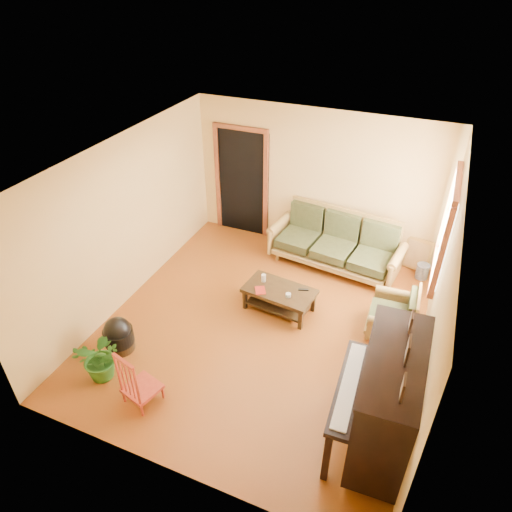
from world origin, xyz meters
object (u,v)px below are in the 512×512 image
at_px(red_chair, 140,377).
at_px(sofa, 335,243).
at_px(coffee_table, 279,299).
at_px(footstool, 119,338).
at_px(potted_plant, 101,358).
at_px(armchair, 392,311).
at_px(ceramic_crock, 422,271).
at_px(piano, 389,403).

bearing_deg(red_chair, sofa, 84.45).
bearing_deg(coffee_table, footstool, -136.69).
bearing_deg(footstool, potted_plant, -76.15).
bearing_deg(potted_plant, armchair, 35.06).
bearing_deg(ceramic_crock, potted_plant, -132.80).
bearing_deg(piano, ceramic_crock, 85.90).
bearing_deg(ceramic_crock, coffee_table, -138.59).
bearing_deg(potted_plant, ceramic_crock, 47.20).
distance_m(piano, footstool, 3.69).
height_order(footstool, red_chair, red_chair).
height_order(armchair, footstool, armchair).
xyz_separation_m(ceramic_crock, potted_plant, (-3.62, -3.90, 0.21)).
xyz_separation_m(armchair, ceramic_crock, (0.30, 1.58, -0.25)).
xyz_separation_m(armchair, potted_plant, (-3.31, -2.32, -0.05)).
bearing_deg(armchair, red_chair, -139.30).
relative_size(armchair, piano, 0.51).
distance_m(sofa, coffee_table, 1.59).
bearing_deg(ceramic_crock, red_chair, -125.95).
bearing_deg(ceramic_crock, sofa, -170.91).
height_order(piano, ceramic_crock, piano).
relative_size(armchair, ceramic_crock, 2.91).
xyz_separation_m(armchair, piano, (0.22, -1.88, 0.29)).
bearing_deg(armchair, coffee_table, -177.01).
distance_m(coffee_table, armchair, 1.68).
height_order(footstool, ceramic_crock, footstool).
relative_size(armchair, footstool, 1.87).
distance_m(sofa, potted_plant, 4.23).
height_order(sofa, red_chair, sofa).
xyz_separation_m(red_chair, ceramic_crock, (2.92, 4.03, -0.29)).
bearing_deg(footstool, ceramic_crock, 42.32).
height_order(armchair, red_chair, red_chair).
distance_m(armchair, ceramic_crock, 1.63).
bearing_deg(red_chair, potted_plant, -175.15).
bearing_deg(footstool, sofa, 54.77).
relative_size(red_chair, potted_plant, 1.25).
bearing_deg(potted_plant, red_chair, -10.11).
distance_m(coffee_table, ceramic_crock, 2.63).
bearing_deg(ceramic_crock, armchair, -100.90).
bearing_deg(coffee_table, ceramic_crock, 41.41).
height_order(footstool, potted_plant, potted_plant).
distance_m(piano, potted_plant, 3.57).
height_order(coffee_table, piano, piano).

